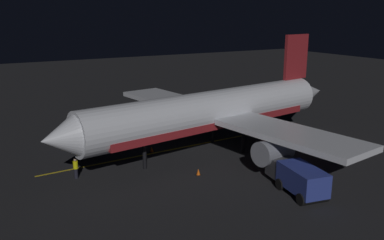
% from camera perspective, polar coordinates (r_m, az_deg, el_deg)
% --- Properties ---
extents(ground_plane, '(180.00, 180.00, 0.20)m').
position_cam_1_polar(ground_plane, '(41.04, 2.44, -4.52)').
color(ground_plane, black).
extents(apron_guide_stripe, '(1.42, 24.43, 0.01)m').
position_cam_1_polar(apron_guide_stripe, '(41.15, -4.06, -4.34)').
color(apron_guide_stripe, gold).
rests_on(apron_guide_stripe, ground_plane).
extents(airliner, '(31.19, 34.06, 11.05)m').
position_cam_1_polar(airliner, '(40.26, 3.12, 1.13)').
color(airliner, silver).
rests_on(airliner, ground_plane).
extents(baggage_truck, '(6.13, 3.00, 2.62)m').
position_cam_1_polar(baggage_truck, '(42.71, -14.80, -2.23)').
color(baggage_truck, navy).
rests_on(baggage_truck, ground_plane).
extents(catering_truck, '(6.16, 3.14, 2.20)m').
position_cam_1_polar(catering_truck, '(32.67, 14.38, -7.74)').
color(catering_truck, navy).
rests_on(catering_truck, ground_plane).
extents(ground_crew_worker, '(0.40, 0.40, 1.74)m').
position_cam_1_polar(ground_crew_worker, '(35.60, -15.79, -6.43)').
color(ground_crew_worker, black).
rests_on(ground_crew_worker, ground_plane).
extents(traffic_cone_near_left, '(0.50, 0.50, 0.55)m').
position_cam_1_polar(traffic_cone_near_left, '(43.27, -12.25, -3.35)').
color(traffic_cone_near_left, '#EA590F').
rests_on(traffic_cone_near_left, ground_plane).
extents(traffic_cone_near_right, '(0.50, 0.50, 0.55)m').
position_cam_1_polar(traffic_cone_near_right, '(43.34, -11.14, -3.26)').
color(traffic_cone_near_right, '#EA590F').
rests_on(traffic_cone_near_right, ground_plane).
extents(traffic_cone_under_wing, '(0.50, 0.50, 0.55)m').
position_cam_1_polar(traffic_cone_under_wing, '(35.17, 0.89, -7.24)').
color(traffic_cone_under_wing, '#EA590F').
rests_on(traffic_cone_under_wing, ground_plane).
extents(traffic_cone_far, '(0.50, 0.50, 0.55)m').
position_cam_1_polar(traffic_cone_far, '(41.02, -5.60, -4.08)').
color(traffic_cone_far, '#EA590F').
rests_on(traffic_cone_far, ground_plane).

